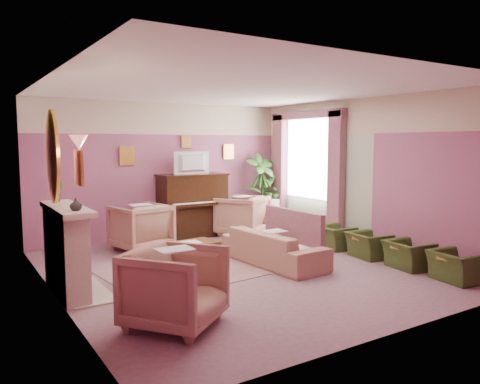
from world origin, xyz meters
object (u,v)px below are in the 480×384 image
television (193,161)px  floral_armchair_left (141,225)px  floral_armchair_front (175,283)px  floral_armchair_right (242,214)px  olive_chair_d (335,233)px  olive_chair_c (369,241)px  coffee_table (186,258)px  side_table (269,214)px  piano (193,206)px  olive_chair_b (408,250)px  sofa (274,241)px  olive_chair_a (456,261)px

television → floral_armchair_left: size_ratio=0.84×
floral_armchair_front → floral_armchair_right: bearing=49.3°
floral_armchair_front → floral_armchair_left: bearing=75.2°
olive_chair_d → olive_chair_c: bearing=-90.0°
coffee_table → side_table: side_table is taller
piano → television: size_ratio=1.75×
floral_armchair_left → floral_armchair_right: bearing=3.7°
side_table → floral_armchair_right: bearing=-160.0°
olive_chair_b → side_table: side_table is taller
coffee_table → olive_chair_d: size_ratio=1.50×
sofa → floral_armchair_left: size_ratio=2.02×
television → olive_chair_b: size_ratio=1.20×
olive_chair_a → olive_chair_d: 2.46m
floral_armchair_right → side_table: floral_armchair_right is taller
sofa → floral_armchair_left: floral_armchair_left is taller
olive_chair_b → television: bearing=113.4°
floral_armchair_right → sofa: bearing=-110.1°
floral_armchair_right → olive_chair_d: 2.14m
olive_chair_a → olive_chair_b: (0.00, 0.82, 0.00)m
floral_armchair_right → olive_chair_a: (0.82, -4.43, -0.19)m
coffee_table → piano: bearing=61.3°
floral_armchair_left → floral_armchair_front: 3.79m
television → side_table: bearing=-2.6°
olive_chair_d → television: bearing=126.0°
floral_armchair_front → olive_chair_d: floral_armchair_front is taller
piano → floral_armchair_right: bearing=-27.3°
sofa → side_table: 3.17m
floral_armchair_left → olive_chair_a: size_ratio=1.43×
piano → side_table: 1.90m
piano → olive_chair_c: 3.72m
sofa → floral_armchair_right: 2.43m
olive_chair_c → olive_chair_d: (0.00, 0.82, 0.00)m
olive_chair_a → olive_chair_d: size_ratio=1.00×
floral_armchair_left → television: bearing=22.7°
floral_armchair_front → olive_chair_d: size_ratio=1.43×
floral_armchair_right → olive_chair_d: (0.82, -1.97, -0.19)m
olive_chair_a → piano: bearing=109.6°
piano → floral_armchair_left: bearing=-155.5°
piano → side_table: piano is taller
coffee_table → floral_armchair_right: 2.98m
side_table → coffee_table: bearing=-144.5°
piano → floral_armchair_front: (-2.34, -4.29, -0.17)m
sofa → floral_armchair_front: floral_armchair_front is taller
coffee_table → floral_armchair_left: size_ratio=1.05×
piano → olive_chair_d: bearing=-54.5°
floral_armchair_right → olive_chair_c: bearing=-73.7°
floral_armchair_left → side_table: 3.29m
floral_armchair_left → olive_chair_b: floral_armchair_left is taller
floral_armchair_right → olive_chair_c: size_ratio=1.43×
piano → coffee_table: size_ratio=1.40×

